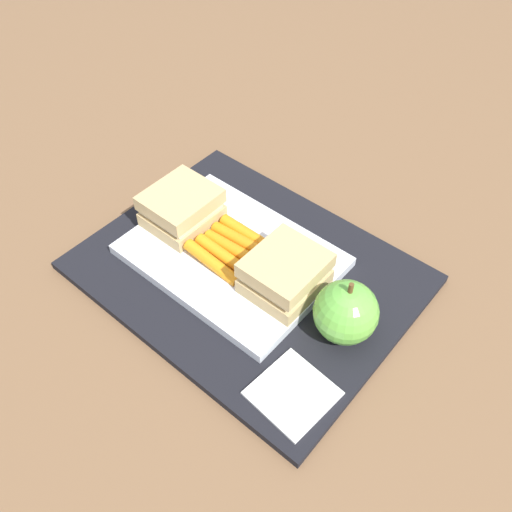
# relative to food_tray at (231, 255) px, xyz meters

# --- Properties ---
(ground_plane) EXTENTS (2.40, 2.40, 0.00)m
(ground_plane) POSITION_rel_food_tray_xyz_m (0.03, 0.00, -0.02)
(ground_plane) COLOR brown
(lunchbag_mat) EXTENTS (0.36, 0.28, 0.01)m
(lunchbag_mat) POSITION_rel_food_tray_xyz_m (0.03, 0.00, -0.01)
(lunchbag_mat) COLOR black
(lunchbag_mat) RESTS_ON ground_plane
(food_tray) EXTENTS (0.23, 0.17, 0.01)m
(food_tray) POSITION_rel_food_tray_xyz_m (0.00, 0.00, 0.00)
(food_tray) COLOR white
(food_tray) RESTS_ON lunchbag_mat
(sandwich_half_left) EXTENTS (0.07, 0.08, 0.04)m
(sandwich_half_left) POSITION_rel_food_tray_xyz_m (-0.08, 0.00, 0.03)
(sandwich_half_left) COLOR tan
(sandwich_half_left) RESTS_ON food_tray
(sandwich_half_right) EXTENTS (0.07, 0.08, 0.04)m
(sandwich_half_right) POSITION_rel_food_tray_xyz_m (0.08, 0.00, 0.03)
(sandwich_half_right) COLOR tan
(sandwich_half_right) RESTS_ON food_tray
(carrot_sticks_bundle) EXTENTS (0.08, 0.07, 0.02)m
(carrot_sticks_bundle) POSITION_rel_food_tray_xyz_m (-0.00, -0.00, 0.01)
(carrot_sticks_bundle) COLOR orange
(carrot_sticks_bundle) RESTS_ON food_tray
(apple) EXTENTS (0.07, 0.07, 0.08)m
(apple) POSITION_rel_food_tray_xyz_m (0.15, 0.00, 0.03)
(apple) COLOR #66B742
(apple) RESTS_ON lunchbag_mat
(paper_napkin) EXTENTS (0.08, 0.08, 0.00)m
(paper_napkin) POSITION_rel_food_tray_xyz_m (0.16, -0.09, -0.00)
(paper_napkin) COLOR white
(paper_napkin) RESTS_ON lunchbag_mat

